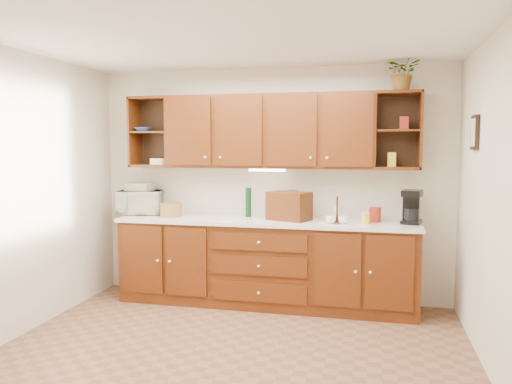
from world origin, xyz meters
The scene contains 26 objects.
floor centered at (0.00, 0.00, 0.00)m, with size 4.00×4.00×0.00m, color brown.
ceiling centered at (0.00, 0.00, 2.60)m, with size 4.00×4.00×0.00m, color white.
back_wall centered at (0.00, 1.75, 1.30)m, with size 4.00×4.00×0.00m, color beige.
left_wall centered at (-2.00, 0.00, 1.30)m, with size 3.50×3.50×0.00m, color beige.
right_wall centered at (2.00, 0.00, 1.30)m, with size 3.50×3.50×0.00m, color beige.
base_cabinets centered at (0.00, 1.45, 0.45)m, with size 3.20×0.60×0.90m, color #391B06.
countertop centered at (0.00, 1.44, 0.92)m, with size 3.24×0.64×0.04m, color silver.
upper_cabinets centered at (0.01, 1.59, 1.89)m, with size 3.20×0.33×0.80m.
undercabinet_light centered at (0.00, 1.53, 1.47)m, with size 0.40×0.05×0.03m, color white.
framed_picture centered at (1.98, 0.90, 1.85)m, with size 0.03×0.24×0.30m, color black.
wicker_basket centered at (-1.08, 1.42, 1.01)m, with size 0.24×0.24×0.15m, color #A97E46.
microwave centered at (-1.52, 1.55, 1.08)m, with size 0.49×0.34×0.27m, color white.
towel_stack centered at (-1.52, 1.55, 1.26)m, with size 0.29×0.22×0.09m, color tan.
wine_bottle centered at (-0.23, 1.60, 1.10)m, with size 0.07×0.07×0.33m, color black.
woven_tray centered at (0.26, 1.65, 0.95)m, with size 0.32×0.32×0.02m, color #A97E46.
bread_box centered at (0.26, 1.47, 1.09)m, with size 0.43×0.27×0.30m, color #391B06.
mug_tree centered at (0.77, 1.36, 0.98)m, with size 0.27×0.25×0.28m.
canister_red centered at (1.16, 1.54, 1.02)m, with size 0.12×0.12×0.15m, color maroon.
canister_white centered at (0.77, 1.49, 1.03)m, with size 0.08×0.08×0.18m, color white.
canister_yellow centered at (1.06, 1.38, 1.00)m, with size 0.09×0.09×0.12m, color gold.
coffee_maker centered at (1.52, 1.53, 1.11)m, with size 0.24×0.28×0.35m.
bowl_stack centered at (-1.46, 1.55, 1.92)m, with size 0.19×0.19×0.05m, color #294F97.
plate_stack centered at (-1.28, 1.57, 1.56)m, with size 0.21×0.21×0.07m, color white.
pantry_box_yellow centered at (1.31, 1.58, 1.59)m, with size 0.08×0.06×0.15m, color gold.
pantry_box_red centered at (1.42, 1.58, 1.97)m, with size 0.09×0.08×0.13m, color maroon.
potted_plant centered at (1.40, 1.52, 2.47)m, with size 0.33×0.28×0.36m, color #999999.
Camera 1 is at (1.11, -3.78, 1.74)m, focal length 35.00 mm.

